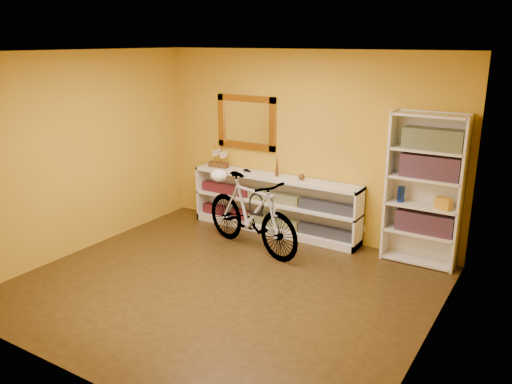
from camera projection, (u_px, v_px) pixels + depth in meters
The scene contains 24 objects.
floor at pixel (224, 286), 5.92m from camera, with size 4.50×4.00×0.01m, color black.
ceiling at pixel (219, 51), 5.18m from camera, with size 4.50×4.00×0.01m, color silver.
back_wall at pixel (305, 145), 7.18m from camera, with size 4.50×0.01×2.60m, color #BE8F1C.
left_wall at pixel (80, 153), 6.69m from camera, with size 0.01×4.00×2.60m, color #BE8F1C.
right_wall at pixel (437, 212), 4.41m from camera, with size 0.01×4.00×2.60m, color #BE8F1C.
gilt_mirror at pixel (246, 122), 7.56m from camera, with size 0.98×0.06×0.78m, color #8B5819.
wall_socket at pixel (362, 228), 7.01m from camera, with size 0.09×0.01×0.09m, color silver.
console_unit at pixel (274, 204), 7.47m from camera, with size 2.60×0.35×0.85m, color silver, non-canonical shape.
cd_row_lower at pixel (274, 221), 7.52m from camera, with size 2.50×0.13×0.14m, color black.
cd_row_upper at pixel (274, 197), 7.42m from camera, with size 2.50×0.13×0.14m, color navy.
model_ship at pixel (218, 155), 7.79m from camera, with size 0.32×0.12×0.38m, color #452A13, non-canonical shape.
toy_car at pixel (247, 172), 7.58m from camera, with size 0.00×0.00×0.00m, color black.
bronze_ornament at pixel (277, 165), 7.28m from camera, with size 0.06×0.06×0.33m, color brown.
decorative_orb at pixel (302, 177), 7.12m from camera, with size 0.09×0.09×0.09m, color brown.
bookcase at pixel (424, 190), 6.29m from camera, with size 0.90×0.30×1.90m, color silver, non-canonical shape.
book_row_a at pixel (425, 222), 6.38m from camera, with size 0.70×0.22×0.26m, color maroon.
book_row_b at pixel (431, 167), 6.17m from camera, with size 0.70×0.22×0.28m, color maroon.
book_row_c at pixel (433, 139), 6.08m from camera, with size 0.70×0.22×0.25m, color #1C5663.
travel_mug at pixel (401, 194), 6.43m from camera, with size 0.09×0.09×0.20m, color navy.
red_tin at pixel (412, 140), 6.24m from camera, with size 0.12×0.12×0.16m, color maroon.
yellow_bag at pixel (443, 203), 6.16m from camera, with size 0.18×0.12×0.14m, color gold.
bicycle at pixel (251, 213), 6.80m from camera, with size 1.75×0.45×1.03m, color silver.
helmet at pixel (219, 175), 7.16m from camera, with size 0.24×0.23×0.18m, color white.
u_lock at pixel (256, 204), 6.69m from camera, with size 0.22×0.22×0.02m, color black.
Camera 1 is at (3.14, -4.37, 2.72)m, focal length 36.15 mm.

